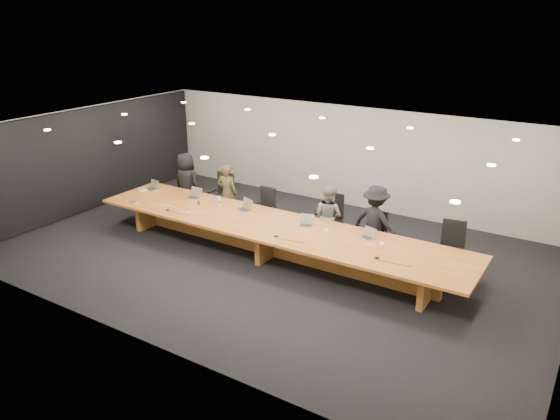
% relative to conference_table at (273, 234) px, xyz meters
% --- Properties ---
extents(ground, '(12.00, 12.00, 0.00)m').
position_rel_conference_table_xyz_m(ground, '(0.00, 0.00, -0.52)').
color(ground, black).
rests_on(ground, ground).
extents(back_wall, '(12.00, 0.02, 2.80)m').
position_rel_conference_table_xyz_m(back_wall, '(0.00, 4.00, 0.88)').
color(back_wall, beige).
rests_on(back_wall, ground).
extents(left_wall_panel, '(0.08, 7.84, 2.74)m').
position_rel_conference_table_xyz_m(left_wall_panel, '(-5.94, 0.00, 0.85)').
color(left_wall_panel, black).
rests_on(left_wall_panel, ground).
extents(conference_table, '(9.00, 1.80, 0.75)m').
position_rel_conference_table_xyz_m(conference_table, '(0.00, 0.00, 0.00)').
color(conference_table, brown).
rests_on(conference_table, ground).
extents(chair_far_left, '(0.66, 0.66, 1.02)m').
position_rel_conference_table_xyz_m(chair_far_left, '(-3.60, 1.21, -0.01)').
color(chair_far_left, black).
rests_on(chair_far_left, ground).
extents(chair_left, '(0.65, 0.65, 1.21)m').
position_rel_conference_table_xyz_m(chair_left, '(-2.48, 1.31, 0.08)').
color(chair_left, black).
rests_on(chair_left, ground).
extents(chair_mid_left, '(0.61, 0.61, 1.10)m').
position_rel_conference_table_xyz_m(chair_mid_left, '(-1.05, 1.15, 0.03)').
color(chair_mid_left, black).
rests_on(chair_mid_left, ground).
extents(chair_mid_right, '(0.67, 0.67, 1.20)m').
position_rel_conference_table_xyz_m(chair_mid_right, '(0.69, 1.34, 0.08)').
color(chair_mid_right, black).
rests_on(chair_mid_right, ground).
extents(chair_right, '(0.56, 0.56, 1.03)m').
position_rel_conference_table_xyz_m(chair_right, '(1.89, 1.24, -0.01)').
color(chair_right, black).
rests_on(chair_right, ground).
extents(chair_far_right, '(0.68, 0.68, 1.16)m').
position_rel_conference_table_xyz_m(chair_far_right, '(3.62, 1.20, 0.06)').
color(chair_far_right, black).
rests_on(chair_far_right, ground).
extents(person_a, '(0.81, 0.54, 1.65)m').
position_rel_conference_table_xyz_m(person_a, '(-3.51, 1.14, 0.30)').
color(person_a, black).
rests_on(person_a, ground).
extents(person_b, '(0.60, 0.43, 1.54)m').
position_rel_conference_table_xyz_m(person_b, '(-2.14, 1.15, 0.25)').
color(person_b, '#38311E').
rests_on(person_b, ground).
extents(person_c, '(0.82, 0.70, 1.46)m').
position_rel_conference_table_xyz_m(person_c, '(0.77, 1.20, 0.21)').
color(person_c, slate).
rests_on(person_c, ground).
extents(person_d, '(1.14, 0.76, 1.65)m').
position_rel_conference_table_xyz_m(person_d, '(1.92, 1.20, 0.30)').
color(person_d, black).
rests_on(person_d, ground).
extents(laptop_a, '(0.35, 0.28, 0.25)m').
position_rel_conference_table_xyz_m(laptop_a, '(-4.07, 0.38, 0.35)').
color(laptop_a, '#C5B796').
rests_on(laptop_a, conference_table).
extents(laptop_b, '(0.35, 0.26, 0.27)m').
position_rel_conference_table_xyz_m(laptop_b, '(-2.66, 0.43, 0.36)').
color(laptop_b, beige).
rests_on(laptop_b, conference_table).
extents(laptop_c, '(0.42, 0.36, 0.28)m').
position_rel_conference_table_xyz_m(laptop_c, '(-1.08, 0.38, 0.37)').
color(laptop_c, tan).
rests_on(laptop_c, conference_table).
extents(laptop_d, '(0.37, 0.30, 0.26)m').
position_rel_conference_table_xyz_m(laptop_d, '(0.67, 0.30, 0.36)').
color(laptop_d, '#C2B794').
rests_on(laptop_d, conference_table).
extents(laptop_e, '(0.34, 0.29, 0.23)m').
position_rel_conference_table_xyz_m(laptop_e, '(2.07, 0.39, 0.34)').
color(laptop_e, '#B8A68C').
rests_on(laptop_e, conference_table).
extents(water_bottle, '(0.09, 0.09, 0.24)m').
position_rel_conference_table_xyz_m(water_bottle, '(-1.74, 0.31, 0.35)').
color(water_bottle, silver).
rests_on(water_bottle, conference_table).
extents(amber_mug, '(0.08, 0.08, 0.09)m').
position_rel_conference_table_xyz_m(amber_mug, '(-2.25, 0.16, 0.28)').
color(amber_mug, brown).
rests_on(amber_mug, conference_table).
extents(paper_cup_near, '(0.10, 0.10, 0.10)m').
position_rel_conference_table_xyz_m(paper_cup_near, '(1.25, 0.16, 0.28)').
color(paper_cup_near, white).
rests_on(paper_cup_near, conference_table).
extents(paper_cup_far, '(0.09, 0.09, 0.10)m').
position_rel_conference_table_xyz_m(paper_cup_far, '(2.52, 0.10, 0.28)').
color(paper_cup_far, silver).
rests_on(paper_cup_far, conference_table).
extents(notepad, '(0.28, 0.25, 0.01)m').
position_rel_conference_table_xyz_m(notepad, '(-4.24, 0.22, 0.24)').
color(notepad, silver).
rests_on(notepad, conference_table).
extents(lime_gadget, '(0.17, 0.12, 0.02)m').
position_rel_conference_table_xyz_m(lime_gadget, '(-4.25, 0.21, 0.26)').
color(lime_gadget, green).
rests_on(lime_gadget, notepad).
extents(av_box, '(0.19, 0.15, 0.03)m').
position_rel_conference_table_xyz_m(av_box, '(-3.70, -0.59, 0.24)').
color(av_box, silver).
rests_on(av_box, conference_table).
extents(mic_left, '(0.14, 0.14, 0.03)m').
position_rel_conference_table_xyz_m(mic_left, '(-2.62, -0.54, 0.24)').
color(mic_left, black).
rests_on(mic_left, conference_table).
extents(mic_center, '(0.12, 0.12, 0.03)m').
position_rel_conference_table_xyz_m(mic_center, '(0.42, -0.52, 0.24)').
color(mic_center, black).
rests_on(mic_center, conference_table).
extents(mic_right, '(0.12, 0.12, 0.03)m').
position_rel_conference_table_xyz_m(mic_right, '(2.63, -0.39, 0.24)').
color(mic_right, black).
rests_on(mic_right, conference_table).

